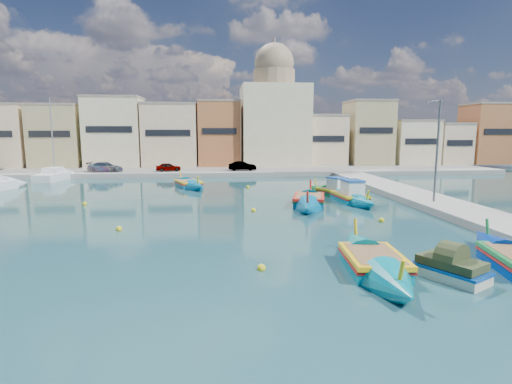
# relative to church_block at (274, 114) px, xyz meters

# --- Properties ---
(ground) EXTENTS (160.00, 160.00, 0.00)m
(ground) POSITION_rel_church_block_xyz_m (-10.00, -40.00, -8.41)
(ground) COLOR #13343B
(ground) RESTS_ON ground
(east_quay) EXTENTS (4.00, 70.00, 0.50)m
(east_quay) POSITION_rel_church_block_xyz_m (8.00, -40.00, -8.16)
(east_quay) COLOR gray
(east_quay) RESTS_ON ground
(north_quay) EXTENTS (80.00, 8.00, 0.60)m
(north_quay) POSITION_rel_church_block_xyz_m (-10.00, -8.00, -8.11)
(north_quay) COLOR gray
(north_quay) RESTS_ON ground
(north_townhouses) EXTENTS (83.20, 7.87, 10.19)m
(north_townhouses) POSITION_rel_church_block_xyz_m (-3.32, -0.64, -3.41)
(north_townhouses) COLOR beige
(north_townhouses) RESTS_ON ground
(church_block) EXTENTS (10.00, 10.00, 19.10)m
(church_block) POSITION_rel_church_block_xyz_m (0.00, 0.00, 0.00)
(church_block) COLOR beige
(church_block) RESTS_ON ground
(quay_street_lamp) EXTENTS (1.18, 0.16, 8.00)m
(quay_street_lamp) POSITION_rel_church_block_xyz_m (7.44, -34.00, -4.07)
(quay_street_lamp) COLOR #595B60
(quay_street_lamp) RESTS_ON ground
(parked_cars) EXTENTS (21.75, 2.04, 1.26)m
(parked_cars) POSITION_rel_church_block_xyz_m (-16.24, -9.50, -7.20)
(parked_cars) COLOR #4C1919
(parked_cars) RESTS_ON north_quay
(luzzu_turquoise_cabin) EXTENTS (2.77, 9.09, 2.87)m
(luzzu_turquoise_cabin) POSITION_rel_church_block_xyz_m (2.06, -30.78, -8.06)
(luzzu_turquoise_cabin) COLOR #0082A2
(luzzu_turquoise_cabin) RESTS_ON ground
(luzzu_blue_cabin) EXTENTS (4.74, 7.45, 2.61)m
(luzzu_blue_cabin) POSITION_rel_church_block_xyz_m (1.67, -27.64, -8.09)
(luzzu_blue_cabin) COLOR #0A6E35
(luzzu_blue_cabin) RESTS_ON ground
(luzzu_cyan_mid) EXTENTS (4.59, 9.76, 2.81)m
(luzzu_cyan_mid) POSITION_rel_church_block_xyz_m (-1.66, -32.09, -8.11)
(luzzu_cyan_mid) COLOR #00669A
(luzzu_cyan_mid) RESTS_ON ground
(luzzu_green) EXTENTS (4.89, 8.15, 2.51)m
(luzzu_green) POSITION_rel_church_block_xyz_m (-11.77, -20.89, -8.14)
(luzzu_green) COLOR #006898
(luzzu_green) RESTS_ON ground
(luzzu_cyan_south) EXTENTS (2.87, 8.64, 2.64)m
(luzzu_cyan_south) POSITION_rel_church_block_xyz_m (-2.36, -47.00, -8.13)
(luzzu_cyan_south) COLOR #008397
(luzzu_cyan_south) RESTS_ON ground
(tender_near) EXTENTS (2.54, 3.01, 1.31)m
(tender_near) POSITION_rel_church_block_xyz_m (0.25, -48.20, -8.01)
(tender_near) COLOR beige
(tender_near) RESTS_ON ground
(yacht_north) EXTENTS (3.14, 7.99, 10.39)m
(yacht_north) POSITION_rel_church_block_xyz_m (-27.81, -11.92, -8.00)
(yacht_north) COLOR white
(yacht_north) RESTS_ON ground
(yacht_midnorth) EXTENTS (4.57, 7.64, 10.39)m
(yacht_midnorth) POSITION_rel_church_block_xyz_m (-30.22, -20.77, -8.00)
(yacht_midnorth) COLOR white
(yacht_midnorth) RESTS_ON ground
(mooring_buoys) EXTENTS (21.23, 25.00, 0.36)m
(mooring_buoys) POSITION_rel_church_block_xyz_m (-8.47, -34.96, -8.33)
(mooring_buoys) COLOR yellow
(mooring_buoys) RESTS_ON ground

